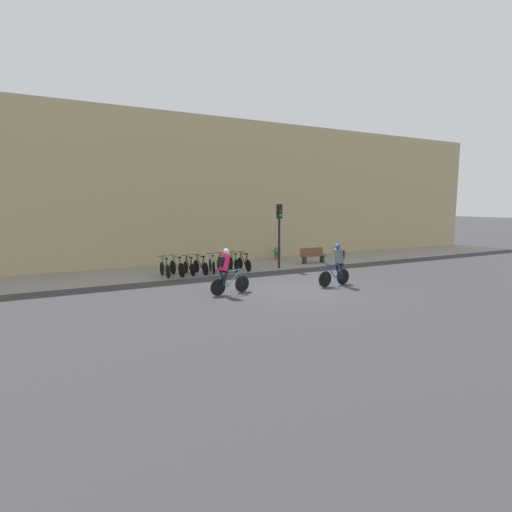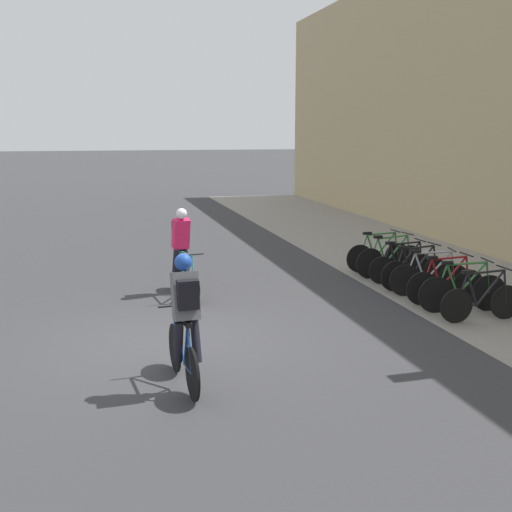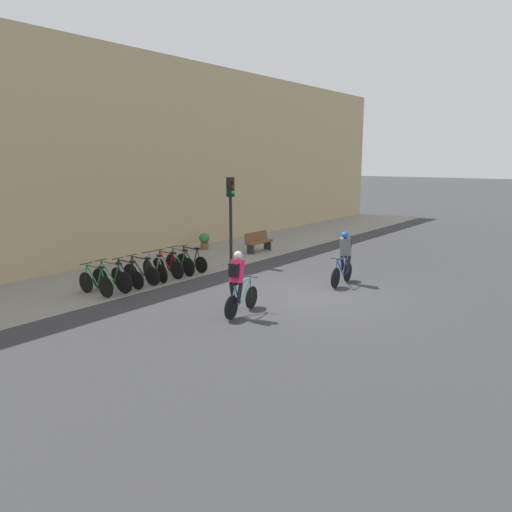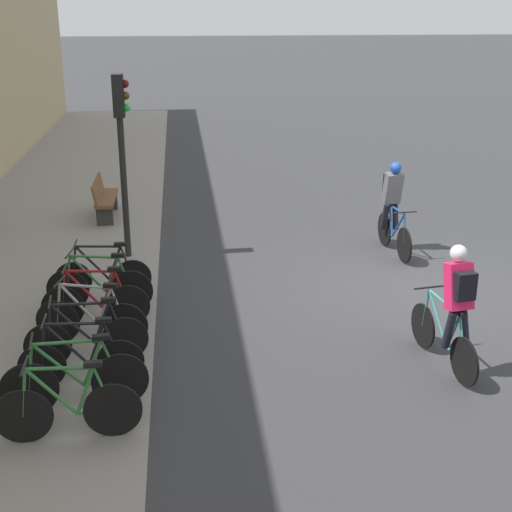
% 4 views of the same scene
% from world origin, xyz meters
% --- Properties ---
extents(ground, '(200.00, 200.00, 0.00)m').
position_xyz_m(ground, '(0.00, 0.00, 0.00)').
color(ground, '#333335').
extents(kerb_strip, '(44.00, 4.50, 0.01)m').
position_xyz_m(kerb_strip, '(0.00, 6.75, 0.00)').
color(kerb_strip, gray).
rests_on(kerb_strip, ground).
extents(building_facade, '(44.00, 0.60, 8.48)m').
position_xyz_m(building_facade, '(0.00, 9.30, 4.24)').
color(building_facade, tan).
rests_on(building_facade, ground).
extents(cyclist_pink, '(1.73, 0.53, 1.76)m').
position_xyz_m(cyclist_pink, '(-2.95, 0.60, 0.95)').
color(cyclist_pink, black).
rests_on(cyclist_pink, ground).
extents(cyclist_grey, '(1.70, 0.46, 1.78)m').
position_xyz_m(cyclist_grey, '(1.89, -0.03, 0.95)').
color(cyclist_grey, black).
rests_on(cyclist_grey, ground).
extents(parked_bike_0, '(0.46, 1.63, 0.96)m').
position_xyz_m(parked_bike_0, '(-4.02, 5.37, 0.39)').
color(parked_bike_0, black).
rests_on(parked_bike_0, ground).
extents(parked_bike_1, '(0.46, 1.73, 0.98)m').
position_xyz_m(parked_bike_1, '(-3.42, 5.37, 0.41)').
color(parked_bike_1, black).
rests_on(parked_bike_1, ground).
extents(parked_bike_2, '(0.46, 1.58, 0.94)m').
position_xyz_m(parked_bike_2, '(-2.82, 5.37, 0.38)').
color(parked_bike_2, black).
rests_on(parked_bike_2, ground).
extents(parked_bike_3, '(0.46, 1.64, 0.95)m').
position_xyz_m(parked_bike_3, '(-2.23, 5.37, 0.39)').
color(parked_bike_3, black).
rests_on(parked_bike_3, ground).
extents(parked_bike_4, '(0.50, 1.61, 0.96)m').
position_xyz_m(parked_bike_4, '(-1.63, 5.37, 0.39)').
color(parked_bike_4, black).
rests_on(parked_bike_4, ground).
extents(parked_bike_5, '(0.46, 1.62, 0.96)m').
position_xyz_m(parked_bike_5, '(-1.04, 5.37, 0.39)').
color(parked_bike_5, black).
rests_on(parked_bike_5, ground).
extents(parked_bike_6, '(0.46, 1.68, 0.97)m').
position_xyz_m(parked_bike_6, '(-0.44, 5.37, 0.40)').
color(parked_bike_6, black).
rests_on(parked_bike_6, ground).
extents(parked_bike_7, '(0.46, 1.59, 0.94)m').
position_xyz_m(parked_bike_7, '(0.16, 5.37, 0.38)').
color(parked_bike_7, black).
rests_on(parked_bike_7, ground).
extents(traffic_light_pole, '(0.26, 0.30, 3.43)m').
position_xyz_m(traffic_light_pole, '(2.12, 5.08, 2.38)').
color(traffic_light_pole, black).
rests_on(traffic_light_pole, ground).
extents(bench, '(1.59, 0.44, 0.89)m').
position_xyz_m(bench, '(4.84, 5.77, 0.47)').
color(bench, brown).
rests_on(bench, ground).
extents(potted_plant, '(0.48, 0.48, 0.78)m').
position_xyz_m(potted_plant, '(3.81, 8.11, 0.44)').
color(potted_plant, brown).
rests_on(potted_plant, ground).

